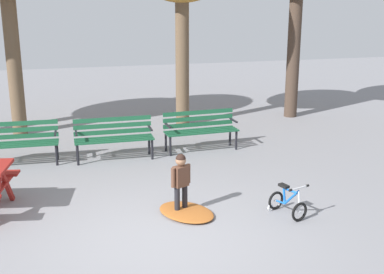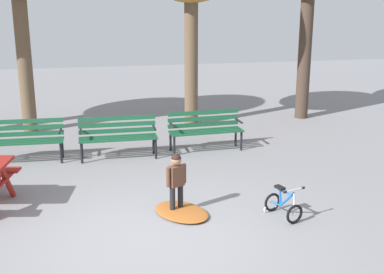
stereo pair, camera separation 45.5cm
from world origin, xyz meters
name	(u,v)px [view 1 (the left image)]	position (x,y,z in m)	size (l,w,h in m)	color
ground	(157,239)	(0.00, 0.00, 0.00)	(36.00, 36.00, 0.00)	gray
park_bench_far_left	(17,140)	(-2.04, 3.92, 0.51)	(1.62, 0.52, 0.85)	#195133
park_bench_left	(114,135)	(-0.14, 3.78, 0.51)	(1.60, 0.47, 0.85)	#195133
park_bench_right	(200,127)	(1.75, 3.93, 0.51)	(1.62, 0.54, 0.85)	#195133
child_standing	(181,179)	(0.54, 0.79, 0.55)	(0.34, 0.25, 0.96)	black
kids_bicycle	(287,203)	(2.09, 0.26, 0.20)	(0.50, 0.62, 0.54)	black
leaf_pile	(186,212)	(0.60, 0.70, 0.04)	(0.98, 0.68, 0.07)	#9E5623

